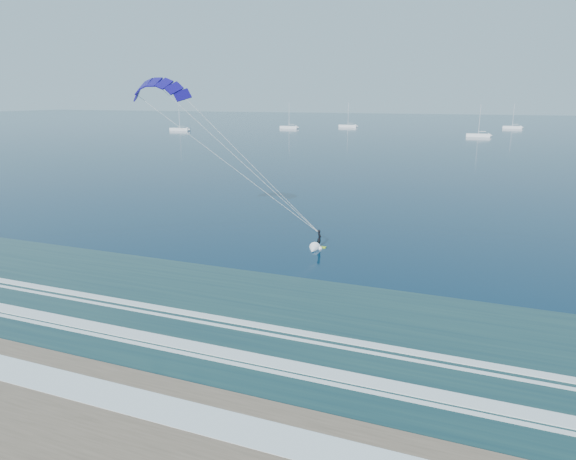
# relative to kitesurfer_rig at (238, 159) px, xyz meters

# --- Properties ---
(ground) EXTENTS (900.00, 900.00, 0.00)m
(ground) POSITION_rel_kitesurfer_rig_xyz_m (0.63, -25.03, -8.59)
(ground) COLOR #07263E
(ground) RESTS_ON ground
(kitesurfer_rig) EXTENTS (18.70, 7.50, 16.95)m
(kitesurfer_rig) POSITION_rel_kitesurfer_rig_xyz_m (0.00, 0.00, 0.00)
(kitesurfer_rig) COLOR #9CCB17
(kitesurfer_rig) RESTS_ON ground
(sailboat_0) EXTENTS (9.13, 2.40, 12.36)m
(sailboat_0) POSITION_rel_kitesurfer_rig_xyz_m (-105.37, 150.76, -7.91)
(sailboat_0) COLOR white
(sailboat_0) RESTS_ON ground
(sailboat_1) EXTENTS (8.49, 2.40, 11.69)m
(sailboat_1) POSITION_rel_kitesurfer_rig_xyz_m (-66.82, 182.76, -7.91)
(sailboat_1) COLOR white
(sailboat_1) RESTS_ON ground
(sailboat_2) EXTENTS (8.70, 2.40, 11.73)m
(sailboat_2) POSITION_rel_kitesurfer_rig_xyz_m (-44.12, 203.02, -7.91)
(sailboat_2) COLOR white
(sailboat_2) RESTS_ON ground
(sailboat_3) EXTENTS (8.35, 2.40, 11.64)m
(sailboat_3) POSITION_rel_kitesurfer_rig_xyz_m (16.74, 160.80, -7.91)
(sailboat_3) COLOR white
(sailboat_3) RESTS_ON ground
(sailboat_4) EXTENTS (8.33, 2.40, 11.38)m
(sailboat_4) POSITION_rel_kitesurfer_rig_xyz_m (29.72, 221.34, -7.91)
(sailboat_4) COLOR white
(sailboat_4) RESTS_ON ground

